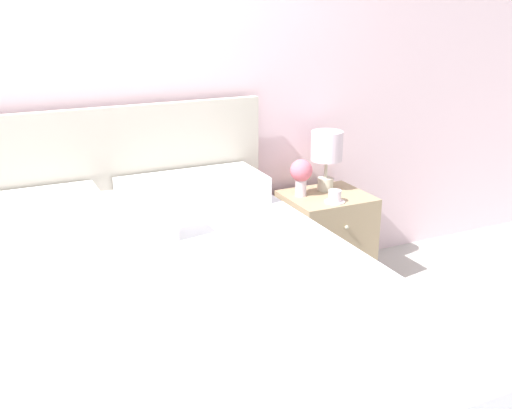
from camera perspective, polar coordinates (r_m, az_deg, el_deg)
ground_plane at (r=3.52m, az=-13.62°, el=-9.61°), size 12.00×12.00×0.00m
wall_back at (r=3.20m, az=-15.73°, el=11.93°), size 8.00×0.06×2.60m
bed at (r=2.50m, az=-9.20°, el=-12.95°), size 1.79×2.14×1.14m
nightstand at (r=3.62m, az=6.59°, el=-3.36°), size 0.48×0.44×0.57m
table_lamp at (r=3.55m, az=6.75°, el=5.18°), size 0.19×0.19×0.36m
flower_vase at (r=3.46m, az=4.36°, el=2.97°), size 0.13×0.13×0.22m
teacup at (r=3.40m, az=7.51°, el=0.73°), size 0.12×0.12×0.07m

